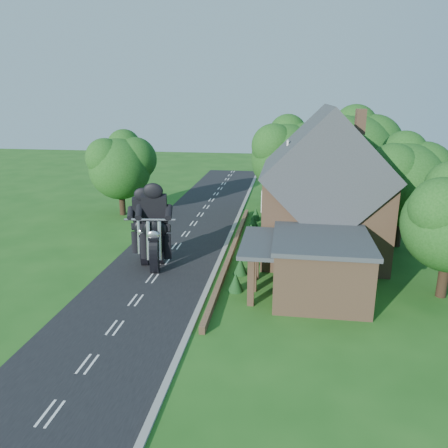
# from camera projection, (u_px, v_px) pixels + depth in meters

# --- Properties ---
(ground) EXTENTS (120.00, 120.00, 0.00)m
(ground) POSITION_uv_depth(u_px,v_px,m) (152.00, 279.00, 26.87)
(ground) COLOR #1E5317
(ground) RESTS_ON ground
(road) EXTENTS (7.00, 80.00, 0.02)m
(road) POSITION_uv_depth(u_px,v_px,m) (152.00, 278.00, 26.87)
(road) COLOR black
(road) RESTS_ON ground
(kerb) EXTENTS (0.30, 80.00, 0.12)m
(kerb) POSITION_uv_depth(u_px,v_px,m) (211.00, 281.00, 26.34)
(kerb) COLOR gray
(kerb) RESTS_ON ground
(garden_wall) EXTENTS (0.30, 22.00, 0.40)m
(garden_wall) POSITION_uv_depth(u_px,v_px,m) (232.00, 251.00, 30.95)
(garden_wall) COLOR brown
(garden_wall) RESTS_ON ground
(house) EXTENTS (9.54, 8.64, 10.24)m
(house) POSITION_uv_depth(u_px,v_px,m) (324.00, 194.00, 29.85)
(house) COLOR brown
(house) RESTS_ON ground
(annex) EXTENTS (7.05, 5.94, 3.44)m
(annex) POSITION_uv_depth(u_px,v_px,m) (318.00, 266.00, 24.22)
(annex) COLOR brown
(annex) RESTS_ON ground
(tree_house_right) EXTENTS (6.51, 6.00, 8.40)m
(tree_house_right) POSITION_uv_depth(u_px,v_px,m) (410.00, 177.00, 31.22)
(tree_house_right) COLOR black
(tree_house_right) RESTS_ON ground
(tree_behind_house) EXTENTS (7.81, 7.20, 10.08)m
(tree_behind_house) POSITION_uv_depth(u_px,v_px,m) (360.00, 149.00, 38.40)
(tree_behind_house) COLOR black
(tree_behind_house) RESTS_ON ground
(tree_behind_left) EXTENTS (6.94, 6.40, 9.16)m
(tree_behind_left) POSITION_uv_depth(u_px,v_px,m) (290.00, 152.00, 40.32)
(tree_behind_left) COLOR black
(tree_behind_left) RESTS_ON ground
(tree_far_road) EXTENTS (6.08, 5.60, 7.84)m
(tree_far_road) POSITION_uv_depth(u_px,v_px,m) (124.00, 163.00, 39.83)
(tree_far_road) COLOR black
(tree_far_road) RESTS_ON ground
(shrub_a) EXTENTS (0.90, 0.90, 1.10)m
(shrub_a) POSITION_uv_depth(u_px,v_px,m) (236.00, 282.00, 25.02)
(shrub_a) COLOR black
(shrub_a) RESTS_ON ground
(shrub_b) EXTENTS (0.90, 0.90, 1.10)m
(shrub_b) POSITION_uv_depth(u_px,v_px,m) (240.00, 266.00, 27.39)
(shrub_b) COLOR black
(shrub_b) RESTS_ON ground
(shrub_c) EXTENTS (0.90, 0.90, 1.10)m
(shrub_c) POSITION_uv_depth(u_px,v_px,m) (245.00, 252.00, 29.76)
(shrub_c) COLOR black
(shrub_c) RESTS_ON ground
(shrub_d) EXTENTS (0.90, 0.90, 1.10)m
(shrub_d) POSITION_uv_depth(u_px,v_px,m) (251.00, 230.00, 34.50)
(shrub_d) COLOR black
(shrub_d) RESTS_ON ground
(shrub_e) EXTENTS (0.90, 0.90, 1.10)m
(shrub_e) POSITION_uv_depth(u_px,v_px,m) (254.00, 222.00, 36.87)
(shrub_e) COLOR black
(shrub_e) RESTS_ON ground
(shrub_f) EXTENTS (0.90, 0.90, 1.10)m
(shrub_f) POSITION_uv_depth(u_px,v_px,m) (256.00, 214.00, 39.24)
(shrub_f) COLOR black
(shrub_f) RESTS_ON ground
(motorcycle_lead) EXTENTS (0.68, 1.88, 1.71)m
(motorcycle_lead) POSITION_uv_depth(u_px,v_px,m) (157.00, 256.00, 28.14)
(motorcycle_lead) COLOR black
(motorcycle_lead) RESTS_ON ground
(motorcycle_follow) EXTENTS (0.72, 1.70, 1.54)m
(motorcycle_follow) POSITION_uv_depth(u_px,v_px,m) (146.00, 251.00, 29.36)
(motorcycle_follow) COLOR black
(motorcycle_follow) RESTS_ON ground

